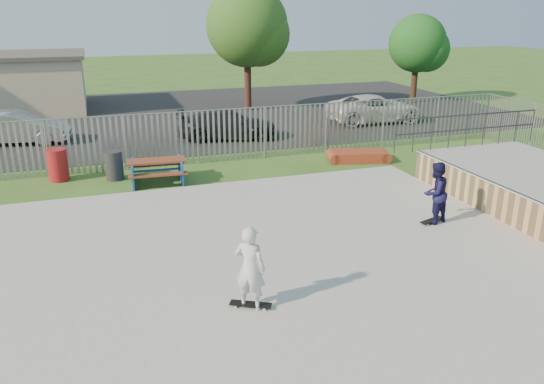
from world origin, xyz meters
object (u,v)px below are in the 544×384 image
object	(u,v)px
trash_bin_grey	(114,165)
skater_navy	(435,193)
car_dark	(228,124)
tree_right	(417,44)
car_white	(375,109)
funbox	(358,156)
trash_bin_red	(58,165)
skater_white	(250,268)
tree_mid	(247,26)
car_silver	(17,128)
picnic_table	(157,171)

from	to	relation	value
trash_bin_grey	skater_navy	size ratio (longest dim) A/B	0.59
car_dark	tree_right	distance (m)	14.73
trash_bin_grey	car_white	xyz separation A→B (m)	(13.16, 5.77, 0.22)
funbox	tree_right	world-z (taller)	tree_right
car_white	tree_right	xyz separation A→B (m)	(5.17, 4.58, 2.84)
funbox	trash_bin_red	xyz separation A→B (m)	(-10.76, 1.04, 0.35)
car_white	car_dark	bearing A→B (deg)	100.60
trash_bin_grey	skater_white	size ratio (longest dim) A/B	0.59
car_dark	tree_mid	xyz separation A→B (m)	(2.80, 6.49, 3.98)
tree_mid	tree_right	distance (m)	10.50
trash_bin_red	skater_white	bearing A→B (deg)	-69.21
skater_white	skater_navy	bearing A→B (deg)	-118.32
car_silver	car_white	distance (m)	16.85
trash_bin_grey	skater_white	world-z (taller)	skater_white
trash_bin_grey	trash_bin_red	bearing A→B (deg)	165.71
trash_bin_grey	car_silver	size ratio (longest dim) A/B	0.23
car_white	trash_bin_grey	bearing A→B (deg)	115.63
trash_bin_red	trash_bin_grey	bearing A→B (deg)	-14.29
car_dark	tree_right	size ratio (longest dim) A/B	0.84
tree_mid	skater_navy	xyz separation A→B (m)	(-0.11, -18.11, -3.67)
trash_bin_red	skater_navy	xyz separation A→B (m)	(9.61, -7.54, 0.43)
trash_bin_red	car_dark	world-z (taller)	car_dark
funbox	trash_bin_red	distance (m)	10.82
tree_mid	car_dark	bearing A→B (deg)	-113.38
car_silver	car_dark	distance (m)	9.00
picnic_table	trash_bin_red	distance (m)	3.41
trash_bin_grey	skater_white	distance (m)	9.85
funbox	tree_right	size ratio (longest dim) A/B	0.41
funbox	tree_mid	size ratio (longest dim) A/B	0.31
car_white	tree_mid	distance (m)	8.41
car_silver	tree_right	xyz separation A→B (m)	(22.00, 3.82, 2.83)
trash_bin_grey	car_white	distance (m)	14.37
picnic_table	tree_mid	world-z (taller)	tree_mid
car_white	skater_white	xyz separation A→B (m)	(-11.14, -15.39, 0.27)
picnic_table	car_dark	size ratio (longest dim) A/B	0.45
funbox	skater_navy	world-z (taller)	skater_navy
picnic_table	tree_right	bearing A→B (deg)	37.31
trash_bin_red	car_silver	bearing A→B (deg)	107.15
trash_bin_red	funbox	bearing A→B (deg)	-5.54
trash_bin_red	car_silver	xyz separation A→B (m)	(-1.87, 6.06, 0.17)
skater_navy	skater_white	distance (m)	6.31
picnic_table	car_dark	bearing A→B (deg)	59.00
funbox	car_dark	xyz separation A→B (m)	(-3.86, 5.13, 0.47)
funbox	skater_white	xyz separation A→B (m)	(-6.94, -9.04, 0.78)
trash_bin_grey	car_silver	distance (m)	7.49
car_dark	trash_bin_grey	bearing A→B (deg)	143.21
trash_bin_red	car_white	bearing A→B (deg)	19.52
trash_bin_grey	car_silver	world-z (taller)	car_silver
car_dark	skater_white	xyz separation A→B (m)	(-3.08, -14.17, 0.32)
skater_navy	skater_white	size ratio (longest dim) A/B	1.00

